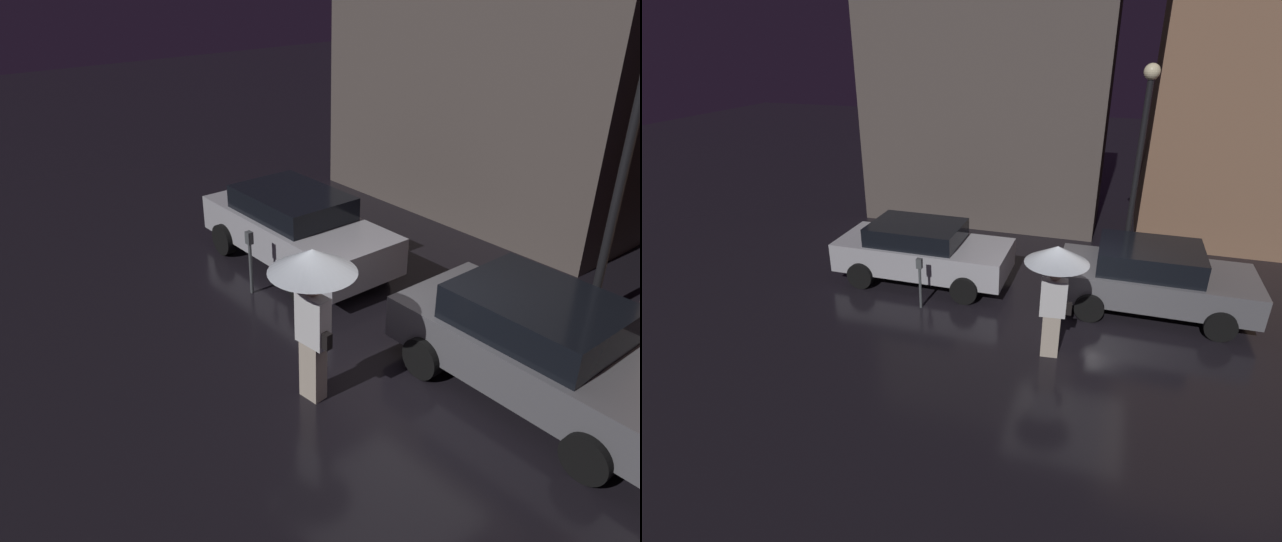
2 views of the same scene
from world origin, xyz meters
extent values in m
plane|color=black|center=(0.00, 0.00, 0.00)|extent=(60.00, 60.00, 0.00)
cube|color=#564C47|center=(-3.66, 6.50, 3.92)|extent=(7.21, 3.00, 7.84)
cube|color=#B7B7BF|center=(-3.80, 1.31, 0.65)|extent=(4.12, 1.72, 0.68)
cube|color=black|center=(-3.96, 1.31, 1.21)|extent=(2.14, 1.51, 0.43)
cylinder|color=black|center=(-2.52, 2.17, 0.31)|extent=(0.63, 0.22, 0.63)
cylinder|color=black|center=(-2.52, 0.45, 0.31)|extent=(0.63, 0.22, 0.63)
cylinder|color=black|center=(-5.08, 2.17, 0.31)|extent=(0.63, 0.22, 0.63)
cylinder|color=black|center=(-5.08, 0.45, 0.31)|extent=(0.63, 0.22, 0.63)
cube|color=slate|center=(1.44, 1.42, 0.63)|extent=(4.04, 1.82, 0.64)
cube|color=black|center=(1.28, 1.42, 1.20)|extent=(2.10, 1.60, 0.50)
cylinder|color=black|center=(2.69, 2.33, 0.31)|extent=(0.61, 0.22, 0.61)
cylinder|color=black|center=(2.69, 0.51, 0.31)|extent=(0.61, 0.22, 0.61)
cylinder|color=black|center=(0.19, 2.33, 0.31)|extent=(0.61, 0.22, 0.61)
cylinder|color=black|center=(0.19, 0.51, 0.31)|extent=(0.61, 0.22, 0.61)
cube|color=beige|center=(-0.41, -0.99, 0.43)|extent=(0.34, 0.25, 0.85)
cube|color=white|center=(-0.41, -0.99, 1.21)|extent=(0.48, 0.26, 0.71)
sphere|color=tan|center=(-0.41, -0.99, 1.68)|extent=(0.23, 0.23, 0.23)
cylinder|color=black|center=(-0.41, -0.99, 1.48)|extent=(0.02, 0.02, 0.83)
cone|color=silver|center=(-0.41, -0.99, 2.05)|extent=(1.13, 1.13, 0.31)
cube|color=black|center=(-0.16, -0.99, 1.03)|extent=(0.17, 0.12, 0.22)
cylinder|color=#4C5154|center=(-3.37, -0.04, 0.48)|extent=(0.06, 0.06, 0.96)
cube|color=#4C5154|center=(-3.37, -0.04, 1.07)|extent=(0.12, 0.10, 0.22)
cylinder|color=black|center=(0.85, 3.85, 2.26)|extent=(0.14, 0.14, 4.51)
sphere|color=#F9EAB7|center=(0.85, 3.85, 4.70)|extent=(0.37, 0.37, 0.37)
camera|label=1|loc=(4.93, -5.17, 5.37)|focal=35.00mm
camera|label=2|loc=(0.35, -8.94, 5.46)|focal=28.00mm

